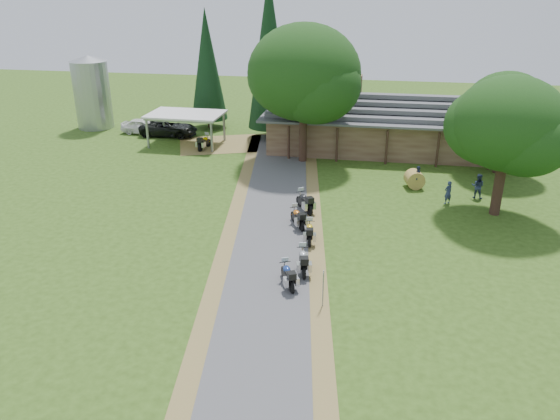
% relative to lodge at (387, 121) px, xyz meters
% --- Properties ---
extents(ground, '(120.00, 120.00, 0.00)m').
position_rel_lodge_xyz_m(ground, '(-6.00, -24.00, -2.45)').
color(ground, '#2F4814').
rests_on(ground, ground).
extents(driveway, '(51.95, 51.95, 0.00)m').
position_rel_lodge_xyz_m(driveway, '(-6.50, -20.00, -2.45)').
color(driveway, '#4A4B4D').
rests_on(driveway, ground).
extents(lodge, '(21.40, 9.40, 4.90)m').
position_rel_lodge_xyz_m(lodge, '(0.00, 0.00, 0.00)').
color(lodge, brown).
rests_on(lodge, ground).
extents(silo, '(3.62, 3.62, 7.12)m').
position_rel_lodge_xyz_m(silo, '(-28.94, 2.58, 1.11)').
color(silo, gray).
rests_on(silo, ground).
extents(carport, '(6.69, 4.55, 2.85)m').
position_rel_lodge_xyz_m(carport, '(-17.80, -1.72, -1.02)').
color(carport, silver).
rests_on(carport, ground).
extents(car_white_sedan, '(2.62, 5.62, 1.84)m').
position_rel_lodge_xyz_m(car_white_sedan, '(-23.21, 1.10, -1.53)').
color(car_white_sedan, white).
rests_on(car_white_sedan, ground).
extents(car_dark_suv, '(2.60, 5.96, 2.27)m').
position_rel_lodge_xyz_m(car_dark_suv, '(-20.48, 0.75, -1.31)').
color(car_dark_suv, black).
rests_on(car_dark_suv, ground).
extents(motorcycle_row_a, '(1.31, 1.92, 1.26)m').
position_rel_lodge_xyz_m(motorcycle_row_a, '(-4.79, -24.75, -1.82)').
color(motorcycle_row_a, navy).
rests_on(motorcycle_row_a, ground).
extents(motorcycle_row_b, '(1.02, 2.05, 1.34)m').
position_rel_lodge_xyz_m(motorcycle_row_b, '(-4.24, -23.20, -1.78)').
color(motorcycle_row_b, '#A8AAAF').
rests_on(motorcycle_row_b, ground).
extents(motorcycle_row_c, '(0.84, 1.92, 1.27)m').
position_rel_lodge_xyz_m(motorcycle_row_c, '(-4.34, -19.70, -1.82)').
color(motorcycle_row_c, yellow).
rests_on(motorcycle_row_c, ground).
extents(motorcycle_row_d, '(1.43, 1.94, 1.29)m').
position_rel_lodge_xyz_m(motorcycle_row_d, '(-5.32, -17.76, -1.81)').
color(motorcycle_row_d, '#CA6819').
rests_on(motorcycle_row_d, ground).
extents(motorcycle_row_e, '(1.65, 2.08, 1.40)m').
position_rel_lodge_xyz_m(motorcycle_row_e, '(-5.23, -15.31, -1.75)').
color(motorcycle_row_e, black).
rests_on(motorcycle_row_e, ground).
extents(motorcycle_carport_a, '(0.99, 2.10, 1.38)m').
position_rel_lodge_xyz_m(motorcycle_carport_a, '(-15.80, -2.97, -1.76)').
color(motorcycle_carport_a, '#E0BB00').
rests_on(motorcycle_carport_a, ground).
extents(person_a, '(0.65, 0.62, 1.87)m').
position_rel_lodge_xyz_m(person_a, '(4.04, -12.42, -1.52)').
color(person_a, navy).
rests_on(person_a, ground).
extents(person_b, '(0.68, 0.57, 2.04)m').
position_rel_lodge_xyz_m(person_b, '(6.15, -11.00, -1.43)').
color(person_b, navy).
rests_on(person_b, ground).
extents(person_c, '(0.51, 0.63, 1.98)m').
position_rel_lodge_xyz_m(person_c, '(2.21, -9.80, -1.46)').
color(person_c, navy).
rests_on(person_c, ground).
extents(hay_bale, '(1.50, 1.42, 1.28)m').
position_rel_lodge_xyz_m(hay_bale, '(2.01, -9.66, -1.81)').
color(hay_bale, olive).
rests_on(hay_bale, ground).
extents(sign_post, '(0.34, 0.06, 1.87)m').
position_rel_lodge_xyz_m(sign_post, '(-2.91, -26.35, -1.52)').
color(sign_post, gray).
rests_on(sign_post, ground).
extents(oak_lodge_left, '(8.84, 8.84, 11.65)m').
position_rel_lodge_xyz_m(oak_lodge_left, '(-6.76, -4.88, 3.38)').
color(oak_lodge_left, '#163810').
rests_on(oak_lodge_left, ground).
extents(oak_lodge_right, '(6.10, 6.10, 8.33)m').
position_rel_lodge_xyz_m(oak_lodge_right, '(8.49, -5.17, 1.72)').
color(oak_lodge_right, '#163810').
rests_on(oak_lodge_right, ground).
extents(oak_driveway, '(6.75, 6.75, 9.55)m').
position_rel_lodge_xyz_m(oak_driveway, '(6.87, -13.70, 2.32)').
color(oak_driveway, '#163810').
rests_on(oak_driveway, ground).
extents(cedar_near, '(4.02, 4.02, 14.79)m').
position_rel_lodge_xyz_m(cedar_near, '(-10.82, 1.83, 4.94)').
color(cedar_near, black).
rests_on(cedar_near, ground).
extents(cedar_far, '(3.59, 3.59, 11.56)m').
position_rel_lodge_xyz_m(cedar_far, '(-17.52, 4.52, 3.33)').
color(cedar_far, black).
rests_on(cedar_far, ground).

